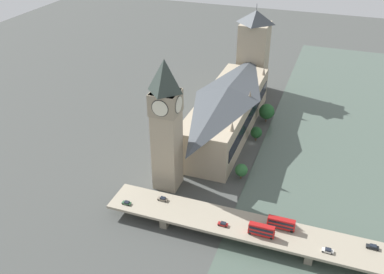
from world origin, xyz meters
TOP-DOWN VIEW (x-y plane):
  - ground_plane at (0.00, 0.00)m, footprint 600.00×600.00m
  - river_water at (-39.79, 0.00)m, footprint 67.58×360.00m
  - parliament_hall at (16.15, -8.00)m, footprint 26.76×96.68m
  - clock_tower at (28.29, 49.91)m, footprint 12.35×12.35m
  - victoria_tower at (16.20, -69.50)m, footprint 18.33×18.33m
  - road_bridge at (-39.79, 71.81)m, footprint 167.16×16.64m
  - double_decker_bus_lead at (-21.02, 75.20)m, footprint 10.18×2.53m
  - double_decker_bus_rear at (-27.46, 68.67)m, footprint 10.88×2.64m
  - car_northbound_lead at (-5.65, 74.97)m, footprint 3.99×1.75m
  - car_northbound_mid at (-45.85, 75.57)m, footprint 4.15×1.93m
  - car_northbound_tail at (-61.41, 68.04)m, footprint 4.54×1.84m
  - car_southbound_mid at (36.37, 76.03)m, footprint 3.83×1.89m
  - car_southbound_tail at (22.98, 68.53)m, footprint 4.37×1.90m
  - tree_embankment_near at (-2.86, 33.55)m, footprint 6.14×6.14m
  - tree_embankment_mid at (-2.77, -27.86)m, footprint 9.16×9.16m
  - tree_embankment_far at (-1.85, -4.02)m, footprint 6.33×6.33m

SIDE VIEW (x-z plane):
  - ground_plane at x=0.00m, z-range 0.00..0.00m
  - river_water at x=-39.79m, z-range 0.00..0.30m
  - tree_embankment_near at x=-2.86m, z-range 0.84..8.71m
  - road_bridge at x=-39.79m, z-range 1.93..7.90m
  - tree_embankment_far at x=-1.85m, z-range 0.96..9.23m
  - car_southbound_mid at x=36.37m, z-range 5.98..7.26m
  - car_northbound_mid at x=-45.85m, z-range 5.97..7.42m
  - tree_embankment_mid at x=-2.77m, z-range 1.06..12.35m
  - car_northbound_lead at x=-5.65m, z-range 5.97..7.45m
  - car_northbound_tail at x=-61.41m, z-range 5.96..7.46m
  - car_southbound_tail at x=22.98m, z-range 5.96..7.46m
  - double_decker_bus_rear at x=-27.46m, z-range 6.22..10.82m
  - double_decker_bus_lead at x=-21.02m, z-range 6.22..11.16m
  - parliament_hall at x=16.15m, z-range -0.08..27.93m
  - victoria_tower at x=16.20m, z-range -2.00..56.84m
  - clock_tower at x=28.29m, z-range 2.23..64.66m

